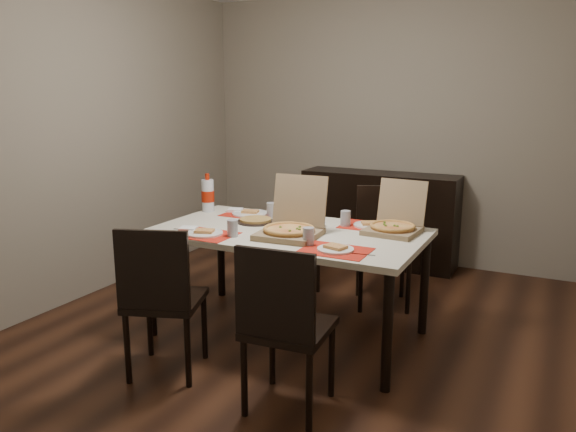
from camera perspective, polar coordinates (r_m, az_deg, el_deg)
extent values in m
cube|color=#3E2113|center=(4.13, 1.33, -11.47)|extent=(3.80, 4.00, 0.02)
cube|color=gray|center=(5.66, 10.23, 8.64)|extent=(3.80, 0.02, 2.60)
cube|color=gray|center=(4.91, -19.37, 7.55)|extent=(0.02, 4.00, 2.60)
cube|color=black|center=(5.57, 9.21, -0.24)|extent=(1.50, 0.40, 0.90)
cube|color=beige|center=(3.80, 0.00, -1.77)|extent=(1.80, 1.00, 0.04)
cylinder|color=black|center=(4.00, -13.80, -6.98)|extent=(0.06, 0.06, 0.71)
cylinder|color=black|center=(3.24, 10.05, -11.59)|extent=(0.06, 0.06, 0.71)
cylinder|color=black|center=(4.67, -6.83, -3.87)|extent=(0.06, 0.06, 0.71)
cylinder|color=black|center=(4.04, 13.69, -6.82)|extent=(0.06, 0.06, 0.71)
cube|color=black|center=(3.46, -12.32, -8.39)|extent=(0.54, 0.54, 0.04)
cube|color=black|center=(3.21, -13.63, -5.40)|extent=(0.41, 0.17, 0.46)
cylinder|color=black|center=(3.46, -16.01, -12.83)|extent=(0.04, 0.04, 0.43)
cylinder|color=black|center=(3.34, -10.15, -13.45)|extent=(0.04, 0.04, 0.43)
cylinder|color=black|center=(3.76, -13.89, -10.57)|extent=(0.04, 0.04, 0.43)
cylinder|color=black|center=(3.66, -8.50, -11.03)|extent=(0.04, 0.04, 0.43)
cube|color=black|center=(3.01, 0.13, -11.32)|extent=(0.45, 0.45, 0.04)
cube|color=black|center=(2.76, -1.37, -8.05)|extent=(0.42, 0.06, 0.46)
cylinder|color=black|center=(3.04, -4.48, -16.09)|extent=(0.04, 0.04, 0.43)
cylinder|color=black|center=(2.91, 2.16, -17.42)|extent=(0.04, 0.04, 0.43)
cylinder|color=black|center=(3.33, -1.62, -13.37)|extent=(0.04, 0.04, 0.43)
cylinder|color=black|center=(3.21, 4.45, -14.41)|extent=(0.04, 0.04, 0.43)
cube|color=black|center=(4.68, -0.03, -2.53)|extent=(0.53, 0.53, 0.04)
cube|color=black|center=(4.76, 1.58, 0.81)|extent=(0.41, 0.16, 0.46)
cylinder|color=black|center=(4.76, 3.05, -5.26)|extent=(0.04, 0.04, 0.43)
cylinder|color=black|center=(4.99, -0.03, -4.37)|extent=(0.04, 0.04, 0.43)
cylinder|color=black|center=(4.51, -0.03, -6.26)|extent=(0.04, 0.04, 0.43)
cylinder|color=black|center=(4.76, -3.11, -5.26)|extent=(0.04, 0.04, 0.43)
cube|color=black|center=(4.48, 9.66, -3.43)|extent=(0.55, 0.55, 0.04)
cube|color=black|center=(4.60, 9.56, 0.22)|extent=(0.40, 0.19, 0.46)
cylinder|color=black|center=(4.74, 11.54, -5.58)|extent=(0.04, 0.04, 0.43)
cylinder|color=black|center=(4.70, 7.16, -5.55)|extent=(0.04, 0.04, 0.43)
cylinder|color=black|center=(4.40, 12.11, -7.04)|extent=(0.04, 0.04, 0.43)
cylinder|color=black|center=(4.36, 7.38, -7.02)|extent=(0.04, 0.04, 0.43)
cube|color=red|center=(3.72, -8.48, -1.86)|extent=(0.40, 0.30, 0.00)
cylinder|color=white|center=(3.72, -8.48, -1.74)|extent=(0.24, 0.24, 0.01)
cube|color=#DBCA6D|center=(3.72, -8.49, -1.51)|extent=(0.14, 0.12, 0.02)
cylinder|color=#94969E|center=(3.64, -5.66, -1.25)|extent=(0.07, 0.07, 0.11)
cube|color=#B2B2B7|center=(3.86, -10.22, -1.41)|extent=(0.20, 0.04, 0.00)
cube|color=white|center=(3.84, -10.10, -1.27)|extent=(0.13, 0.13, 0.02)
cube|color=red|center=(3.33, 4.84, -3.51)|extent=(0.40, 0.30, 0.00)
cylinder|color=white|center=(3.32, 4.84, -3.38)|extent=(0.22, 0.22, 0.01)
cube|color=#DBCA6D|center=(3.32, 4.85, -3.13)|extent=(0.14, 0.12, 0.02)
cylinder|color=#94969E|center=(3.42, 2.10, -2.09)|extent=(0.07, 0.07, 0.11)
cube|color=#B2B2B7|center=(3.27, 7.13, -3.87)|extent=(0.20, 0.04, 0.00)
cube|color=red|center=(4.28, -3.85, 0.16)|extent=(0.40, 0.30, 0.00)
cylinder|color=white|center=(4.28, -3.85, 0.27)|extent=(0.28, 0.28, 0.01)
cube|color=#DBCA6D|center=(4.28, -3.85, 0.46)|extent=(0.14, 0.11, 0.02)
cylinder|color=#94969E|center=(4.18, -1.71, 0.62)|extent=(0.07, 0.07, 0.11)
cube|color=#B2B2B7|center=(4.36, -5.16, 0.37)|extent=(0.20, 0.04, 0.00)
cube|color=white|center=(4.39, -5.39, 0.62)|extent=(0.13, 0.13, 0.02)
cube|color=red|center=(3.94, 8.37, -1.04)|extent=(0.40, 0.30, 0.00)
cylinder|color=white|center=(3.94, 8.37, -0.93)|extent=(0.24, 0.24, 0.01)
cube|color=#DBCA6D|center=(3.94, 8.38, -0.71)|extent=(0.15, 0.14, 0.02)
cylinder|color=#94969E|center=(3.92, 5.86, -0.26)|extent=(0.07, 0.07, 0.11)
cube|color=#B2B2B7|center=(3.89, 10.09, -1.27)|extent=(0.20, 0.04, 0.00)
cube|color=white|center=(3.67, 1.56, -1.81)|extent=(0.14, 0.14, 0.02)
cube|color=#7C6647|center=(3.61, 0.10, -1.87)|extent=(0.40, 0.40, 0.04)
cube|color=#7C6647|center=(3.74, 1.21, 1.60)|extent=(0.38, 0.11, 0.34)
cylinder|color=#DBCA6D|center=(3.61, 0.10, -1.45)|extent=(0.34, 0.34, 0.02)
cube|color=#7C6647|center=(3.78, 10.56, -1.49)|extent=(0.36, 0.36, 0.03)
cube|color=#7C6647|center=(3.89, 11.52, 1.43)|extent=(0.34, 0.10, 0.30)
cylinder|color=#DBCA6D|center=(3.77, 10.58, -1.12)|extent=(0.31, 0.31, 0.02)
cylinder|color=black|center=(4.02, -3.31, -0.57)|extent=(0.27, 0.27, 0.01)
cylinder|color=#B48B45|center=(4.02, -3.31, -0.36)|extent=(0.23, 0.23, 0.02)
imported|color=white|center=(3.90, 3.07, -0.88)|extent=(0.13, 0.13, 0.03)
cylinder|color=silver|center=(4.41, -8.15, 2.07)|extent=(0.10, 0.10, 0.25)
cylinder|color=#A61C07|center=(4.42, -8.15, 2.01)|extent=(0.10, 0.10, 0.09)
cylinder|color=#A61C07|center=(4.39, -8.21, 3.98)|extent=(0.03, 0.03, 0.05)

